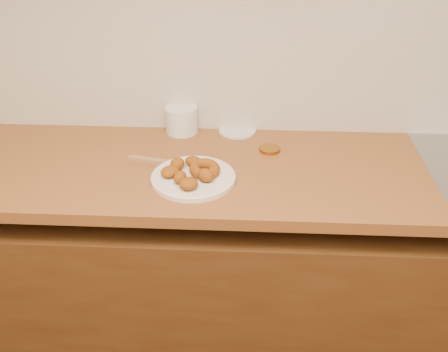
# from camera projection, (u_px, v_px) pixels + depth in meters

# --- Properties ---
(wall_back) EXTENTS (4.00, 0.02, 2.70)m
(wall_back) POSITION_uv_depth(u_px,v_px,m) (282.00, 9.00, 1.79)
(wall_back) COLOR #C6B195
(wall_back) RESTS_ON ground
(base_cabinet) EXTENTS (3.60, 0.60, 0.77)m
(base_cabinet) POSITION_uv_depth(u_px,v_px,m) (271.00, 282.00, 2.02)
(base_cabinet) COLOR #503216
(base_cabinet) RESTS_ON floor
(butcher_block) EXTENTS (2.30, 0.62, 0.04)m
(butcher_block) POSITION_uv_depth(u_px,v_px,m) (88.00, 167.00, 1.80)
(butcher_block) COLOR brown
(butcher_block) RESTS_ON base_cabinet
(backsplash) EXTENTS (3.60, 0.02, 0.60)m
(backsplash) POSITION_uv_depth(u_px,v_px,m) (280.00, 53.00, 1.86)
(backsplash) COLOR #BAB7A7
(backsplash) RESTS_ON wall_back
(donut_plate) EXTENTS (0.27, 0.27, 0.02)m
(donut_plate) POSITION_uv_depth(u_px,v_px,m) (193.00, 178.00, 1.68)
(donut_plate) COLOR silver
(donut_plate) RESTS_ON butcher_block
(ring_donut) EXTENTS (0.14, 0.14, 0.05)m
(ring_donut) POSITION_uv_depth(u_px,v_px,m) (205.00, 169.00, 1.68)
(ring_donut) COLOR #81400A
(ring_donut) RESTS_ON donut_plate
(fried_dough_chunks) EXTENTS (0.19, 0.21, 0.04)m
(fried_dough_chunks) POSITION_uv_depth(u_px,v_px,m) (186.00, 173.00, 1.66)
(fried_dough_chunks) COLOR #81400A
(fried_dough_chunks) RESTS_ON donut_plate
(plastic_tub) EXTENTS (0.15, 0.15, 0.10)m
(plastic_tub) POSITION_uv_depth(u_px,v_px,m) (182.00, 120.00, 1.97)
(plastic_tub) COLOR silver
(plastic_tub) RESTS_ON butcher_block
(tub_lid) EXTENTS (0.18, 0.18, 0.01)m
(tub_lid) POSITION_uv_depth(u_px,v_px,m) (237.00, 130.00, 1.99)
(tub_lid) COLOR silver
(tub_lid) RESTS_ON butcher_block
(brass_jar_lid) EXTENTS (0.10, 0.10, 0.01)m
(brass_jar_lid) POSITION_uv_depth(u_px,v_px,m) (270.00, 149.00, 1.86)
(brass_jar_lid) COLOR #9E621D
(brass_jar_lid) RESTS_ON butcher_block
(wooden_utensil) EXTENTS (0.17, 0.06, 0.01)m
(wooden_utensil) POSITION_uv_depth(u_px,v_px,m) (152.00, 161.00, 1.78)
(wooden_utensil) COLOR #966B46
(wooden_utensil) RESTS_ON butcher_block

